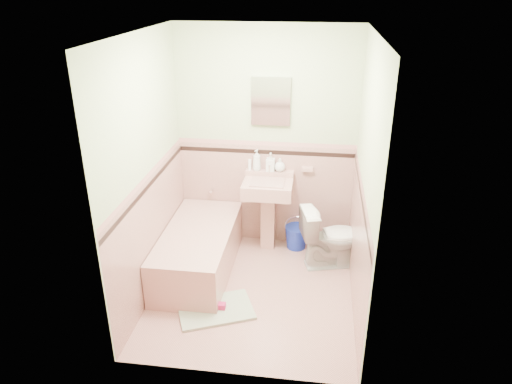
# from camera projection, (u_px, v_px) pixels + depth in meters

# --- Properties ---
(floor) EXTENTS (2.20, 2.20, 0.00)m
(floor) POSITION_uv_depth(u_px,v_px,m) (253.00, 292.00, 4.82)
(floor) COLOR tan
(floor) RESTS_ON ground
(ceiling) EXTENTS (2.20, 2.20, 0.00)m
(ceiling) POSITION_uv_depth(u_px,v_px,m) (252.00, 33.00, 3.79)
(ceiling) COLOR white
(ceiling) RESTS_ON ground
(wall_back) EXTENTS (2.50, 0.00, 2.50)m
(wall_back) POSITION_uv_depth(u_px,v_px,m) (266.00, 140.00, 5.30)
(wall_back) COLOR #F0E4C3
(wall_back) RESTS_ON ground
(wall_front) EXTENTS (2.50, 0.00, 2.50)m
(wall_front) POSITION_uv_depth(u_px,v_px,m) (230.00, 238.00, 3.31)
(wall_front) COLOR #F0E4C3
(wall_front) RESTS_ON ground
(wall_left) EXTENTS (0.00, 2.50, 2.50)m
(wall_left) POSITION_uv_depth(u_px,v_px,m) (146.00, 173.00, 4.43)
(wall_left) COLOR #F0E4C3
(wall_left) RESTS_ON ground
(wall_right) EXTENTS (0.00, 2.50, 2.50)m
(wall_right) POSITION_uv_depth(u_px,v_px,m) (365.00, 184.00, 4.19)
(wall_right) COLOR #F0E4C3
(wall_right) RESTS_ON ground
(wainscot_back) EXTENTS (2.00, 0.00, 2.00)m
(wainscot_back) POSITION_uv_depth(u_px,v_px,m) (266.00, 194.00, 5.56)
(wainscot_back) COLOR tan
(wainscot_back) RESTS_ON ground
(wainscot_front) EXTENTS (2.00, 0.00, 2.00)m
(wainscot_front) POSITION_uv_depth(u_px,v_px,m) (232.00, 313.00, 3.59)
(wainscot_front) COLOR tan
(wainscot_front) RESTS_ON ground
(wainscot_left) EXTENTS (0.00, 2.20, 2.20)m
(wainscot_left) POSITION_uv_depth(u_px,v_px,m) (153.00, 234.00, 4.69)
(wainscot_left) COLOR tan
(wainscot_left) RESTS_ON ground
(wainscot_right) EXTENTS (0.00, 2.20, 2.20)m
(wainscot_right) POSITION_uv_depth(u_px,v_px,m) (357.00, 248.00, 4.45)
(wainscot_right) COLOR tan
(wainscot_right) RESTS_ON ground
(accent_back) EXTENTS (2.00, 0.00, 2.00)m
(accent_back) POSITION_uv_depth(u_px,v_px,m) (266.00, 152.00, 5.34)
(accent_back) COLOR black
(accent_back) RESTS_ON ground
(accent_front) EXTENTS (2.00, 0.00, 2.00)m
(accent_front) POSITION_uv_depth(u_px,v_px,m) (231.00, 253.00, 3.38)
(accent_front) COLOR black
(accent_front) RESTS_ON ground
(accent_left) EXTENTS (0.00, 2.20, 2.20)m
(accent_left) POSITION_uv_depth(u_px,v_px,m) (149.00, 185.00, 4.48)
(accent_left) COLOR black
(accent_left) RESTS_ON ground
(accent_right) EXTENTS (0.00, 2.20, 2.20)m
(accent_right) POSITION_uv_depth(u_px,v_px,m) (361.00, 197.00, 4.24)
(accent_right) COLOR black
(accent_right) RESTS_ON ground
(cap_back) EXTENTS (2.00, 0.00, 2.00)m
(cap_back) POSITION_uv_depth(u_px,v_px,m) (266.00, 144.00, 5.30)
(cap_back) COLOR tan
(cap_back) RESTS_ON ground
(cap_front) EXTENTS (2.00, 0.00, 2.00)m
(cap_front) POSITION_uv_depth(u_px,v_px,m) (231.00, 241.00, 3.34)
(cap_front) COLOR tan
(cap_front) RESTS_ON ground
(cap_left) EXTENTS (0.00, 2.20, 2.20)m
(cap_left) POSITION_uv_depth(u_px,v_px,m) (148.00, 176.00, 4.44)
(cap_left) COLOR tan
(cap_left) RESTS_ON ground
(cap_right) EXTENTS (0.00, 2.20, 2.20)m
(cap_right) POSITION_uv_depth(u_px,v_px,m) (362.00, 187.00, 4.20)
(cap_right) COLOR tan
(cap_right) RESTS_ON ground
(bathtub) EXTENTS (0.70, 1.50, 0.45)m
(bathtub) POSITION_uv_depth(u_px,v_px,m) (199.00, 252.00, 5.10)
(bathtub) COLOR tan
(bathtub) RESTS_ON floor
(tub_faucet) EXTENTS (0.04, 0.12, 0.04)m
(tub_faucet) POSITION_uv_depth(u_px,v_px,m) (212.00, 190.00, 5.59)
(tub_faucet) COLOR silver
(tub_faucet) RESTS_ON wall_back
(sink) EXTENTS (0.55, 0.48, 0.86)m
(sink) POSITION_uv_depth(u_px,v_px,m) (267.00, 216.00, 5.42)
(sink) COLOR tan
(sink) RESTS_ON floor
(sink_faucet) EXTENTS (0.02, 0.02, 0.10)m
(sink_faucet) POSITION_uv_depth(u_px,v_px,m) (269.00, 169.00, 5.33)
(sink_faucet) COLOR silver
(sink_faucet) RESTS_ON sink
(medicine_cabinet) EXTENTS (0.41, 0.04, 0.52)m
(medicine_cabinet) POSITION_uv_depth(u_px,v_px,m) (271.00, 101.00, 5.08)
(medicine_cabinet) COLOR white
(medicine_cabinet) RESTS_ON wall_back
(soap_dish) EXTENTS (0.13, 0.07, 0.04)m
(soap_dish) POSITION_uv_depth(u_px,v_px,m) (307.00, 169.00, 5.33)
(soap_dish) COLOR tan
(soap_dish) RESTS_ON wall_back
(soap_bottle_left) EXTENTS (0.12, 0.12, 0.24)m
(soap_bottle_left) POSITION_uv_depth(u_px,v_px,m) (257.00, 160.00, 5.35)
(soap_bottle_left) COLOR #B2B2B2
(soap_bottle_left) RESTS_ON sink
(soap_bottle_mid) EXTENTS (0.09, 0.10, 0.21)m
(soap_bottle_mid) POSITION_uv_depth(u_px,v_px,m) (270.00, 162.00, 5.33)
(soap_bottle_mid) COLOR #B2B2B2
(soap_bottle_mid) RESTS_ON sink
(soap_bottle_right) EXTENTS (0.14, 0.14, 0.15)m
(soap_bottle_right) POSITION_uv_depth(u_px,v_px,m) (280.00, 165.00, 5.33)
(soap_bottle_right) COLOR #B2B2B2
(soap_bottle_right) RESTS_ON sink
(tube) EXTENTS (0.04, 0.04, 0.12)m
(tube) POSITION_uv_depth(u_px,v_px,m) (250.00, 165.00, 5.38)
(tube) COLOR white
(tube) RESTS_ON sink
(toilet) EXTENTS (0.75, 0.55, 0.69)m
(toilet) POSITION_uv_depth(u_px,v_px,m) (332.00, 237.00, 5.15)
(toilet) COLOR white
(toilet) RESTS_ON floor
(bucket) EXTENTS (0.31, 0.31, 0.27)m
(bucket) POSITION_uv_depth(u_px,v_px,m) (296.00, 237.00, 5.57)
(bucket) COLOR #192FB3
(bucket) RESTS_ON floor
(bath_mat) EXTENTS (0.82, 0.70, 0.03)m
(bath_mat) POSITION_uv_depth(u_px,v_px,m) (216.00, 310.00, 4.54)
(bath_mat) COLOR gray
(bath_mat) RESTS_ON floor
(shoe) EXTENTS (0.14, 0.07, 0.06)m
(shoe) POSITION_uv_depth(u_px,v_px,m) (218.00, 306.00, 4.53)
(shoe) COLOR #BF1E59
(shoe) RESTS_ON bath_mat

